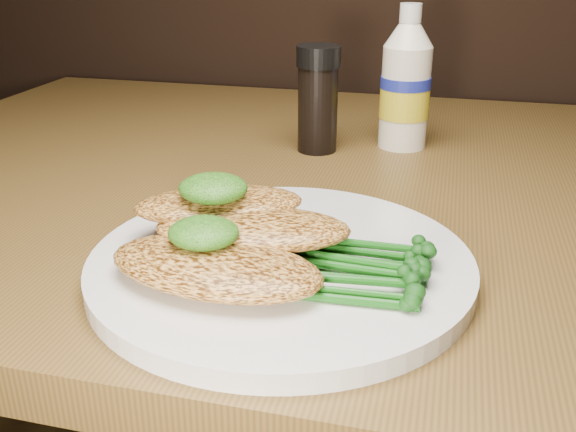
# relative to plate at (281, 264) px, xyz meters

# --- Properties ---
(plate) EXTENTS (0.30, 0.30, 0.02)m
(plate) POSITION_rel_plate_xyz_m (0.00, 0.00, 0.00)
(plate) COLOR silver
(plate) RESTS_ON dining_table
(chicken_front) EXTENTS (0.17, 0.10, 0.03)m
(chicken_front) POSITION_rel_plate_xyz_m (-0.03, -0.05, 0.02)
(chicken_front) COLOR gold
(chicken_front) RESTS_ON plate
(chicken_mid) EXTENTS (0.16, 0.10, 0.02)m
(chicken_mid) POSITION_rel_plate_xyz_m (-0.02, -0.00, 0.03)
(chicken_mid) COLOR gold
(chicken_mid) RESTS_ON plate
(chicken_back) EXTENTS (0.15, 0.12, 0.02)m
(chicken_back) POSITION_rel_plate_xyz_m (-0.06, 0.02, 0.04)
(chicken_back) COLOR gold
(chicken_back) RESTS_ON plate
(pesto_front) EXTENTS (0.05, 0.05, 0.02)m
(pesto_front) POSITION_rel_plate_xyz_m (-0.05, -0.04, 0.04)
(pesto_front) COLOR #0F3608
(pesto_front) RESTS_ON chicken_front
(pesto_back) EXTENTS (0.06, 0.05, 0.02)m
(pesto_back) POSITION_rel_plate_xyz_m (-0.06, 0.01, 0.05)
(pesto_back) COLOR #0F3608
(pesto_back) RESTS_ON chicken_back
(broccolini_bundle) EXTENTS (0.16, 0.13, 0.02)m
(broccolini_bundle) POSITION_rel_plate_xyz_m (0.05, -0.02, 0.02)
(broccolini_bundle) COLOR #145212
(broccolini_bundle) RESTS_ON plate
(mayo_bottle) EXTENTS (0.06, 0.06, 0.17)m
(mayo_bottle) POSITION_rel_plate_xyz_m (0.06, 0.36, 0.08)
(mayo_bottle) COLOR #F2E7CD
(mayo_bottle) RESTS_ON dining_table
(pepper_grinder) EXTENTS (0.07, 0.07, 0.13)m
(pepper_grinder) POSITION_rel_plate_xyz_m (-0.04, 0.32, 0.06)
(pepper_grinder) COLOR black
(pepper_grinder) RESTS_ON dining_table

